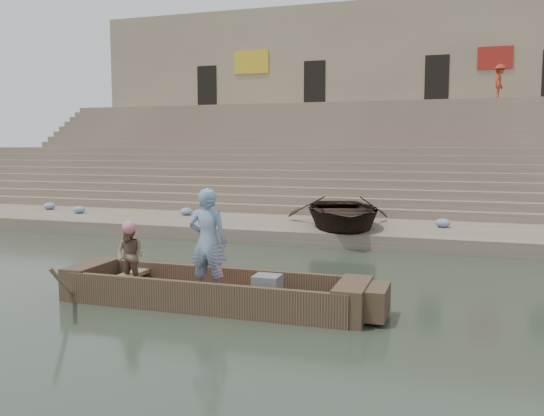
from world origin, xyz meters
The scene contains 14 objects.
ground centered at (0.00, 0.00, 0.00)m, with size 120.00×120.00×0.00m, color #293528.
lower_landing centered at (0.00, 8.00, 0.20)m, with size 32.00×4.00×0.40m, color gray.
mid_landing centered at (0.00, 15.50, 1.40)m, with size 32.00×3.00×2.80m, color gray.
upper_landing centered at (0.00, 22.50, 2.60)m, with size 32.00×3.00×5.20m, color gray.
ghat_steps centered at (0.00, 17.19, 1.80)m, with size 32.00×11.00×5.20m.
building_wall centered at (0.00, 26.50, 5.60)m, with size 32.00×5.07×11.20m.
main_rowboat centered at (2.09, -0.31, 0.11)m, with size 5.00×1.30×0.22m, color brown.
rowboat_trim centered at (2.29, -0.32, 0.31)m, with size 6.04×2.63×1.86m.
standing_man centered at (2.07, -0.42, 1.17)m, with size 0.70×0.46×1.91m, color navy.
rowing_man centered at (0.44, -0.37, 0.81)m, with size 0.58×0.45×1.19m, color #2A7F61.
television centered at (3.12, -0.31, 0.42)m, with size 0.46×0.42×0.40m.
beached_rowboat centered at (2.93, 7.49, 0.88)m, with size 3.28×4.59×0.95m, color #2D2116.
pedestrian centered at (8.15, 21.69, 6.07)m, with size 1.13×0.65×1.75m, color #A4321B.
cloth_bundles centered at (-0.60, 8.12, 0.53)m, with size 19.20×2.57×0.26m.
Camera 1 is at (6.20, -9.49, 2.85)m, focal length 37.48 mm.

